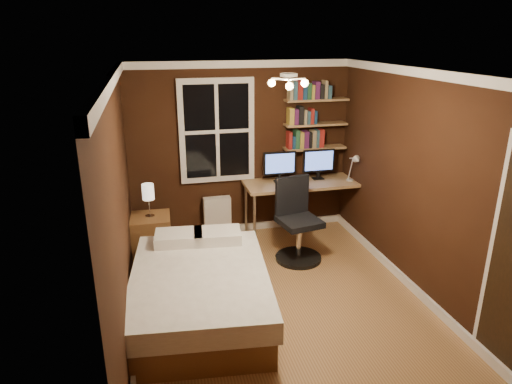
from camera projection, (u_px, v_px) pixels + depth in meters
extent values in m
plane|color=brown|center=(281.00, 304.00, 5.06)|extent=(4.20, 4.20, 0.00)
cube|color=black|center=(241.00, 150.00, 6.58)|extent=(3.20, 0.04, 2.50)
cube|color=black|center=(120.00, 212.00, 4.30)|extent=(0.04, 4.20, 2.50)
cube|color=black|center=(423.00, 187.00, 5.00)|extent=(0.04, 4.20, 2.50)
cube|color=white|center=(286.00, 72.00, 4.24)|extent=(3.20, 4.20, 0.02)
cube|color=white|center=(217.00, 131.00, 6.37)|extent=(1.06, 0.06, 1.46)
cube|color=#A2804E|center=(315.00, 148.00, 6.71)|extent=(0.92, 0.22, 0.03)
cube|color=#A2804E|center=(316.00, 124.00, 6.59)|extent=(0.92, 0.22, 0.03)
cube|color=#A2804E|center=(317.00, 100.00, 6.48)|extent=(0.92, 0.22, 0.03)
cube|color=brown|center=(201.00, 304.00, 4.79)|extent=(1.50, 2.00, 0.30)
cube|color=silver|center=(200.00, 282.00, 4.70)|extent=(1.59, 2.07, 0.23)
cube|color=white|center=(179.00, 238.00, 5.30)|extent=(0.58, 0.43, 0.13)
cube|color=white|center=(217.00, 236.00, 5.36)|extent=(0.58, 0.43, 0.13)
cube|color=brown|center=(152.00, 238.00, 5.95)|extent=(0.52, 0.52, 0.62)
cube|color=silver|center=(217.00, 216.00, 6.70)|extent=(0.39, 0.14, 0.59)
cube|color=#A2804E|center=(303.00, 183.00, 6.60)|extent=(1.71, 0.64, 0.04)
cylinder|color=beige|center=(255.00, 221.00, 6.30)|extent=(0.04, 0.04, 0.77)
cylinder|color=beige|center=(360.00, 211.00, 6.65)|extent=(0.04, 0.04, 0.77)
cylinder|color=beige|center=(246.00, 207.00, 6.82)|extent=(0.04, 0.04, 0.77)
cylinder|color=beige|center=(344.00, 199.00, 7.17)|extent=(0.04, 0.04, 0.77)
cylinder|color=black|center=(298.00, 258.00, 6.05)|extent=(0.60, 0.60, 0.05)
cylinder|color=silver|center=(299.00, 241.00, 5.97)|extent=(0.07, 0.07, 0.45)
cube|color=black|center=(300.00, 222.00, 5.88)|extent=(0.58, 0.58, 0.08)
cube|color=black|center=(292.00, 195.00, 5.97)|extent=(0.47, 0.14, 0.51)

